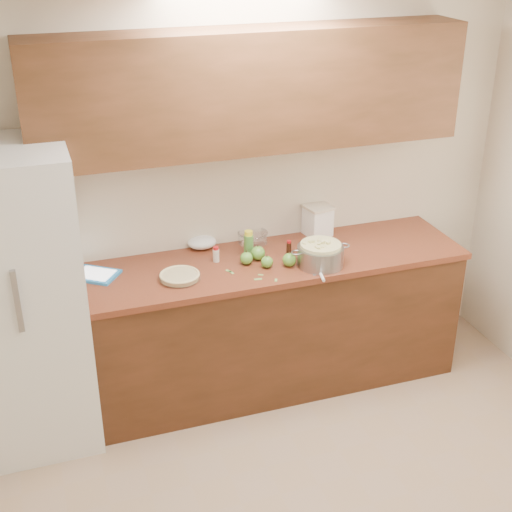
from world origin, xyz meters
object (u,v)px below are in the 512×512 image
object	(u,v)px
colander	(320,255)
flour_canister	(318,220)
tablet	(95,275)
pie	(180,276)

from	to	relation	value
colander	flour_canister	world-z (taller)	flour_canister
colander	tablet	xyz separation A→B (m)	(-1.34, 0.29, -0.06)
colander	flour_canister	distance (m)	0.46
pie	flour_canister	distance (m)	1.09
flour_canister	tablet	distance (m)	1.51
colander	pie	bearing A→B (deg)	174.34
colander	tablet	size ratio (longest dim) A/B	1.19
flour_canister	pie	bearing A→B (deg)	-161.53
pie	flour_canister	xyz separation A→B (m)	(1.03, 0.34, 0.08)
flour_canister	tablet	size ratio (longest dim) A/B	0.64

